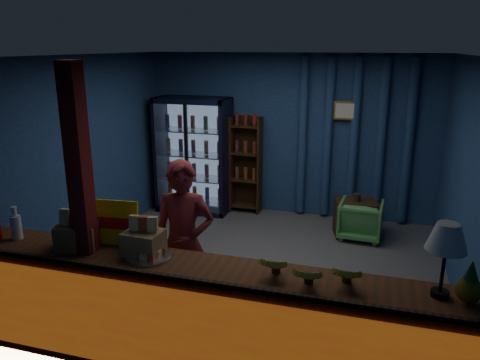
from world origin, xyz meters
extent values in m
plane|color=#515154|center=(0.00, 0.00, 0.00)|extent=(4.60, 4.60, 0.00)
plane|color=navy|center=(0.00, 2.20, 1.30)|extent=(4.60, 0.00, 4.60)
plane|color=navy|center=(0.00, -2.20, 1.30)|extent=(4.60, 0.00, 4.60)
plane|color=navy|center=(-2.30, 0.00, 1.30)|extent=(0.00, 4.40, 4.40)
plane|color=navy|center=(2.30, 0.00, 1.30)|extent=(0.00, 4.40, 4.40)
plane|color=#472D19|center=(0.00, 0.00, 2.60)|extent=(4.60, 4.60, 0.00)
cube|color=brown|center=(0.00, -1.90, 0.47)|extent=(4.40, 0.55, 0.95)
cube|color=red|center=(0.00, -2.19, 0.47)|extent=(4.35, 0.02, 0.81)
cube|color=#3B2A12|center=(0.00, -2.17, 0.97)|extent=(4.40, 0.04, 0.04)
cube|color=maroon|center=(-1.05, -1.90, 1.30)|extent=(0.16, 0.16, 2.60)
cube|color=black|center=(-1.55, 2.12, 0.95)|extent=(1.20, 0.06, 1.90)
cube|color=black|center=(-2.12, 1.85, 0.95)|extent=(0.06, 0.60, 1.90)
cube|color=black|center=(-0.98, 1.85, 0.95)|extent=(0.06, 0.60, 1.90)
cube|color=black|center=(-1.55, 1.85, 1.86)|extent=(1.20, 0.60, 0.08)
cube|color=black|center=(-1.55, 1.85, 0.04)|extent=(1.20, 0.60, 0.08)
cube|color=#99B2D8|center=(-1.55, 2.07, 0.95)|extent=(1.08, 0.02, 1.74)
cube|color=white|center=(-1.55, 1.57, 0.95)|extent=(1.12, 0.02, 1.78)
cube|color=black|center=(-1.55, 1.55, 0.95)|extent=(0.05, 0.05, 1.80)
cube|color=silver|center=(-1.55, 1.85, 0.17)|extent=(1.08, 0.48, 0.02)
cylinder|color=#AB5818|center=(-2.00, 1.85, 0.30)|extent=(0.07, 0.07, 0.22)
cylinder|color=#1A6A1B|center=(-1.77, 1.85, 0.30)|extent=(0.07, 0.07, 0.22)
cylinder|color=#9C8718|center=(-1.55, 1.85, 0.30)|extent=(0.07, 0.07, 0.22)
cylinder|color=navy|center=(-1.32, 1.85, 0.30)|extent=(0.07, 0.07, 0.22)
cylinder|color=maroon|center=(-1.10, 1.85, 0.30)|extent=(0.07, 0.07, 0.22)
cube|color=silver|center=(-1.55, 1.85, 0.57)|extent=(1.08, 0.48, 0.02)
cylinder|color=#1A6A1B|center=(-2.00, 1.85, 0.70)|extent=(0.07, 0.07, 0.22)
cylinder|color=#9C8718|center=(-1.77, 1.85, 0.70)|extent=(0.07, 0.07, 0.22)
cylinder|color=navy|center=(-1.55, 1.85, 0.70)|extent=(0.07, 0.07, 0.22)
cylinder|color=maroon|center=(-1.32, 1.85, 0.70)|extent=(0.07, 0.07, 0.22)
cylinder|color=#AB5818|center=(-1.10, 1.85, 0.70)|extent=(0.07, 0.07, 0.22)
cube|color=silver|center=(-1.55, 1.85, 0.97)|extent=(1.08, 0.48, 0.02)
cylinder|color=#9C8718|center=(-2.00, 1.85, 1.10)|extent=(0.07, 0.07, 0.22)
cylinder|color=navy|center=(-1.77, 1.85, 1.10)|extent=(0.07, 0.07, 0.22)
cylinder|color=maroon|center=(-1.55, 1.85, 1.10)|extent=(0.07, 0.07, 0.22)
cylinder|color=#AB5818|center=(-1.32, 1.85, 1.10)|extent=(0.07, 0.07, 0.22)
cylinder|color=#1A6A1B|center=(-1.10, 1.85, 1.10)|extent=(0.07, 0.07, 0.22)
cube|color=silver|center=(-1.55, 1.85, 1.37)|extent=(1.08, 0.48, 0.02)
cylinder|color=navy|center=(-2.00, 1.85, 1.50)|extent=(0.07, 0.07, 0.22)
cylinder|color=maroon|center=(-1.77, 1.85, 1.50)|extent=(0.07, 0.07, 0.22)
cylinder|color=#AB5818|center=(-1.55, 1.85, 1.50)|extent=(0.07, 0.07, 0.22)
cylinder|color=#1A6A1B|center=(-1.32, 1.85, 1.50)|extent=(0.07, 0.07, 0.22)
cylinder|color=#9C8718|center=(-1.10, 1.85, 1.50)|extent=(0.07, 0.07, 0.22)
cube|color=#3B2A12|center=(-0.70, 2.15, 0.80)|extent=(0.50, 0.02, 1.60)
cube|color=#3B2A12|center=(-0.93, 2.02, 0.80)|extent=(0.03, 0.28, 1.60)
cube|color=#3B2A12|center=(-0.46, 2.02, 0.80)|extent=(0.03, 0.28, 1.60)
cube|color=#3B2A12|center=(-0.70, 2.02, 0.10)|extent=(0.46, 0.26, 0.02)
cube|color=#3B2A12|center=(-0.70, 2.02, 0.55)|extent=(0.46, 0.26, 0.02)
cube|color=#3B2A12|center=(-0.70, 2.02, 1.00)|extent=(0.46, 0.26, 0.02)
cube|color=#3B2A12|center=(-0.70, 2.02, 1.45)|extent=(0.46, 0.26, 0.02)
cylinder|color=navy|center=(0.20, 2.14, 1.30)|extent=(0.14, 0.14, 2.50)
cylinder|color=navy|center=(0.60, 2.14, 1.30)|extent=(0.14, 0.14, 2.50)
cylinder|color=navy|center=(1.00, 2.14, 1.30)|extent=(0.14, 0.14, 2.50)
cylinder|color=navy|center=(1.40, 2.14, 1.30)|extent=(0.14, 0.14, 2.50)
cylinder|color=navy|center=(1.80, 2.14, 1.30)|extent=(0.14, 0.14, 2.50)
cube|color=gold|center=(0.85, 2.10, 1.75)|extent=(0.36, 0.03, 0.28)
cube|color=silver|center=(0.85, 2.08, 1.75)|extent=(0.30, 0.01, 0.22)
imported|color=maroon|center=(-0.40, -1.27, 0.84)|extent=(0.67, 0.51, 1.67)
imported|color=#51A354|center=(1.21, 1.40, 0.28)|extent=(0.63, 0.65, 0.56)
cube|color=#3B2A12|center=(1.13, 1.48, 0.26)|extent=(0.67, 0.55, 0.53)
cylinder|color=#3B2A12|center=(1.13, 1.48, 0.58)|extent=(0.11, 0.11, 0.11)
cube|color=yellow|center=(-0.93, -1.68, 1.16)|extent=(0.52, 0.16, 0.41)
cube|color=#B50F0C|center=(-0.93, -1.70, 1.16)|extent=(0.43, 0.08, 0.10)
cylinder|color=silver|center=(-1.84, -1.85, 1.07)|extent=(0.10, 0.10, 0.23)
cylinder|color=silver|center=(-1.84, -1.85, 1.23)|extent=(0.04, 0.04, 0.09)
cylinder|color=white|center=(-1.84, -1.85, 1.26)|extent=(0.05, 0.05, 0.02)
cube|color=#977C49|center=(-1.17, -1.85, 1.06)|extent=(0.42, 0.38, 0.23)
cube|color=gold|center=(-1.25, -1.88, 1.25)|extent=(0.11, 0.09, 0.14)
cube|color=#C84C25|center=(-1.17, -1.85, 1.25)|extent=(0.11, 0.09, 0.14)
cube|color=gold|center=(-1.08, -1.82, 1.25)|extent=(0.11, 0.09, 0.14)
cube|color=#977C49|center=(-0.54, -1.80, 1.05)|extent=(0.34, 0.28, 0.21)
cube|color=gold|center=(-0.62, -1.80, 1.23)|extent=(0.09, 0.06, 0.13)
cube|color=#C84C25|center=(-0.54, -1.80, 1.23)|extent=(0.09, 0.06, 0.13)
cube|color=gold|center=(-0.46, -1.81, 1.23)|extent=(0.09, 0.06, 0.13)
cylinder|color=silver|center=(-0.46, -1.85, 0.96)|extent=(0.41, 0.41, 0.02)
cube|color=gold|center=(-0.38, -1.85, 0.99)|extent=(0.09, 0.06, 0.04)
cube|color=#C84C25|center=(-0.40, -1.79, 0.99)|extent=(0.11, 0.11, 0.04)
cube|color=gold|center=(-0.46, -1.77, 0.99)|extent=(0.06, 0.09, 0.04)
cube|color=#C84C25|center=(-0.52, -1.79, 0.99)|extent=(0.11, 0.11, 0.04)
cube|color=gold|center=(-0.54, -1.85, 0.99)|extent=(0.09, 0.06, 0.04)
cube|color=#C84C25|center=(-0.52, -1.91, 0.99)|extent=(0.11, 0.11, 0.04)
cube|color=gold|center=(-0.46, -1.93, 0.99)|extent=(0.06, 0.09, 0.04)
cube|color=#C84C25|center=(-0.40, -1.91, 0.99)|extent=(0.11, 0.11, 0.04)
cylinder|color=black|center=(1.87, -1.84, 0.97)|extent=(0.13, 0.13, 0.04)
cylinder|color=black|center=(1.87, -1.84, 1.17)|extent=(0.03, 0.03, 0.40)
cone|color=white|center=(1.87, -1.84, 1.42)|extent=(0.29, 0.29, 0.20)
sphere|color=olive|center=(2.05, -1.88, 1.05)|extent=(0.19, 0.19, 0.19)
cone|color=#246221|center=(2.05, -1.88, 1.21)|extent=(0.10, 0.10, 0.14)
camera|label=1|loc=(1.34, -5.17, 2.72)|focal=35.00mm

